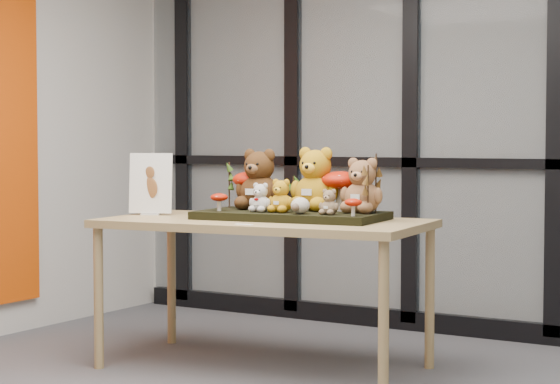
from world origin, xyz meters
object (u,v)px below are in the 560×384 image
Objects in this scene: bear_pooh_yellow at (316,176)px; bear_tan_back at (362,183)px; display_table at (264,232)px; mushroom_front_left at (219,201)px; mushroom_back_right at (340,189)px; mushroom_front_right at (353,206)px; bear_beige_small at (329,201)px; plush_cream_hedgehog at (300,205)px; bear_brown_medium at (260,176)px; bear_white_bow at (261,196)px; diorama_tray at (291,215)px; sign_holder at (151,186)px; mushroom_back_left at (251,188)px; bear_small_yellow at (281,194)px.

bear_pooh_yellow reaches higher than bear_tan_back.
mushroom_front_left is (-0.23, -0.08, 0.16)m from display_table.
display_table is at bearing -144.04° from mushroom_back_right.
mushroom_back_right is at bearing 128.11° from mushroom_front_right.
bear_beige_small reaches higher than mushroom_front_left.
display_table is 18.22× the size of mushroom_front_right.
plush_cream_hedgehog is at bearing -173.78° from bear_beige_small.
bear_brown_medium is 0.22m from bear_white_bow.
diorama_tray is 2.81× the size of sign_holder.
mushroom_front_left is 0.76m from mushroom_front_right.
display_table is 0.57m from bear_tan_back.
bear_pooh_yellow reaches higher than bear_brown_medium.
bear_tan_back is 1.39× the size of mushroom_back_left.
display_table is at bearing 170.44° from bear_beige_small.
bear_pooh_yellow is 1.19× the size of bear_tan_back.
mushroom_back_left reaches higher than diorama_tray.
bear_white_bow is at bearing -133.88° from bear_pooh_yellow.
sign_holder is at bearing 173.86° from plush_cream_hedgehog.
bear_beige_small is at bearing 5.21° from mushroom_front_left.
mushroom_front_left is (-0.70, -0.26, -0.10)m from bear_tan_back.
sign_holder is (-0.89, -0.26, -0.06)m from bear_pooh_yellow.
bear_tan_back is (0.29, -0.03, -0.03)m from bear_pooh_yellow.
diorama_tray is 10.00× the size of mushroom_front_right.
display_table is 0.33m from bear_brown_medium.
mushroom_back_left is 2.32× the size of mushroom_front_right.
bear_beige_small is (0.28, -0.10, 0.09)m from diorama_tray.
mushroom_front_right is (0.64, -0.16, -0.13)m from bear_brown_medium.
bear_brown_medium is at bearing -171.17° from bear_pooh_yellow.
mushroom_back_left is at bearing 143.46° from bear_brown_medium.
bear_brown_medium is 0.59m from bear_tan_back.
mushroom_front_right is (0.43, -0.03, -0.05)m from bear_small_yellow.
diorama_tray is 0.25m from bear_pooh_yellow.
mushroom_front_right reaches higher than plush_cream_hedgehog.
sign_holder reaches higher than mushroom_back_left.
bear_brown_medium is at bearing -5.56° from sign_holder.
bear_small_yellow is at bearing -159.45° from bear_tan_back.
mushroom_back_left is at bearing 146.23° from plush_cream_hedgehog.
mushroom_front_left is (-0.12, -0.21, -0.13)m from bear_brown_medium.
diorama_tray is at bearing 26.57° from display_table.
mushroom_front_left is at bearing -97.18° from mushroom_back_left.
bear_small_yellow is 0.56× the size of sign_holder.
bear_small_yellow is at bearing 176.09° from mushroom_front_right.
bear_beige_small is 1.39× the size of mushroom_front_left.
sign_holder is at bearing 175.55° from bear_beige_small.
bear_small_yellow is at bearing -31.49° from mushroom_back_left.
bear_pooh_yellow is 0.30m from plush_cream_hedgehog.
plush_cream_hedgehog is at bearing -24.64° from bear_small_yellow.
diorama_tray is 0.41m from bear_tan_back.
bear_beige_small is 0.15m from plush_cream_hedgehog.
mushroom_front_right is (0.14, -0.01, -0.02)m from bear_beige_small.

